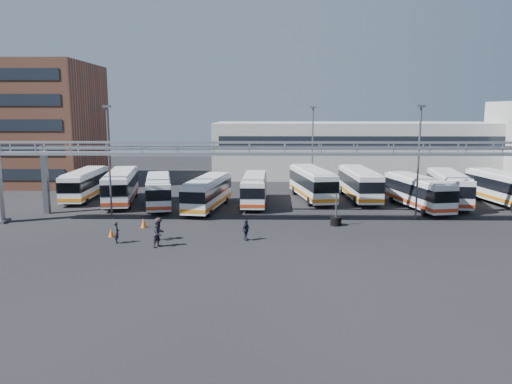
{
  "coord_description": "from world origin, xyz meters",
  "views": [
    {
      "loc": [
        -1.74,
        -37.46,
        9.68
      ],
      "look_at": [
        -2.46,
        6.0,
        2.61
      ],
      "focal_mm": 35.0,
      "sensor_mm": 36.0,
      "label": 1
    }
  ],
  "objects_px": {
    "bus_3": "(208,192)",
    "cone_right": "(144,223)",
    "bus_1": "(121,185)",
    "bus_5": "(312,183)",
    "light_pole_left": "(109,155)",
    "bus_7": "(418,191)",
    "light_pole_back": "(313,145)",
    "bus_8": "(449,187)",
    "light_pole_mid": "(419,156)",
    "bus_6": "(359,183)",
    "cone_left": "(111,233)",
    "bus_2": "(159,190)",
    "pedestrian_a": "(117,232)",
    "tire_stack": "(336,220)",
    "pedestrian_b": "(159,234)",
    "pedestrian_c": "(159,229)",
    "bus_0": "(85,183)",
    "bus_4": "(255,188)",
    "pedestrian_d": "(246,230)",
    "bus_9": "(505,188)"
  },
  "relations": [
    {
      "from": "bus_6",
      "to": "cone_left",
      "type": "bearing_deg",
      "value": -145.29
    },
    {
      "from": "bus_5",
      "to": "tire_stack",
      "type": "relative_size",
      "value": 4.32
    },
    {
      "from": "bus_4",
      "to": "bus_8",
      "type": "bearing_deg",
      "value": 2.1
    },
    {
      "from": "bus_1",
      "to": "tire_stack",
      "type": "xyz_separation_m",
      "value": [
        21.33,
        -10.21,
        -1.43
      ]
    },
    {
      "from": "light_pole_mid",
      "to": "pedestrian_b",
      "type": "xyz_separation_m",
      "value": [
        -21.32,
        -9.69,
        -4.75
      ]
    },
    {
      "from": "tire_stack",
      "to": "bus_0",
      "type": "bearing_deg",
      "value": 154.38
    },
    {
      "from": "bus_2",
      "to": "cone_right",
      "type": "height_order",
      "value": "bus_2"
    },
    {
      "from": "light_pole_mid",
      "to": "bus_4",
      "type": "relative_size",
      "value": 0.99
    },
    {
      "from": "bus_3",
      "to": "pedestrian_b",
      "type": "height_order",
      "value": "bus_3"
    },
    {
      "from": "bus_1",
      "to": "light_pole_back",
      "type": "bearing_deg",
      "value": 10.41
    },
    {
      "from": "bus_3",
      "to": "pedestrian_a",
      "type": "xyz_separation_m",
      "value": [
        -5.3,
        -13.02,
        -0.95
      ]
    },
    {
      "from": "light_pole_left",
      "to": "pedestrian_b",
      "type": "bearing_deg",
      "value": -57.98
    },
    {
      "from": "cone_left",
      "to": "pedestrian_b",
      "type": "bearing_deg",
      "value": -32.95
    },
    {
      "from": "light_pole_mid",
      "to": "light_pole_back",
      "type": "relative_size",
      "value": 1.0
    },
    {
      "from": "pedestrian_c",
      "to": "bus_1",
      "type": "bearing_deg",
      "value": 23.72
    },
    {
      "from": "light_pole_back",
      "to": "bus_9",
      "type": "distance_m",
      "value": 21.14
    },
    {
      "from": "light_pole_left",
      "to": "tire_stack",
      "type": "height_order",
      "value": "light_pole_left"
    },
    {
      "from": "light_pole_back",
      "to": "cone_right",
      "type": "xyz_separation_m",
      "value": [
        -15.87,
        -18.72,
        -5.35
      ]
    },
    {
      "from": "bus_2",
      "to": "bus_4",
      "type": "relative_size",
      "value": 1.02
    },
    {
      "from": "cone_right",
      "to": "bus_8",
      "type": "bearing_deg",
      "value": 20.44
    },
    {
      "from": "bus_3",
      "to": "bus_2",
      "type": "bearing_deg",
      "value": 174.25
    },
    {
      "from": "bus_4",
      "to": "bus_6",
      "type": "distance_m",
      "value": 11.85
    },
    {
      "from": "light_pole_mid",
      "to": "bus_0",
      "type": "xyz_separation_m",
      "value": [
        -33.59,
        9.8,
        -3.95
      ]
    },
    {
      "from": "bus_6",
      "to": "pedestrian_b",
      "type": "distance_m",
      "value": 26.67
    },
    {
      "from": "bus_3",
      "to": "cone_right",
      "type": "height_order",
      "value": "bus_3"
    },
    {
      "from": "bus_8",
      "to": "bus_4",
      "type": "bearing_deg",
      "value": -171.13
    },
    {
      "from": "bus_0",
      "to": "bus_3",
      "type": "bearing_deg",
      "value": -23.91
    },
    {
      "from": "bus_0",
      "to": "pedestrian_b",
      "type": "height_order",
      "value": "bus_0"
    },
    {
      "from": "light_pole_left",
      "to": "bus_7",
      "type": "xyz_separation_m",
      "value": [
        29.62,
        3.92,
        -3.94
      ]
    },
    {
      "from": "bus_3",
      "to": "pedestrian_d",
      "type": "xyz_separation_m",
      "value": [
        4.25,
        -12.05,
        -0.96
      ]
    },
    {
      "from": "bus_0",
      "to": "light_pole_left",
      "type": "bearing_deg",
      "value": -60.2
    },
    {
      "from": "bus_6",
      "to": "pedestrian_a",
      "type": "distance_m",
      "value": 28.41
    },
    {
      "from": "pedestrian_a",
      "to": "tire_stack",
      "type": "relative_size",
      "value": 0.6
    },
    {
      "from": "bus_7",
      "to": "pedestrian_b",
      "type": "relative_size",
      "value": 5.57
    },
    {
      "from": "light_pole_back",
      "to": "bus_5",
      "type": "height_order",
      "value": "light_pole_back"
    },
    {
      "from": "bus_2",
      "to": "light_pole_mid",
      "type": "bearing_deg",
      "value": -24.54
    },
    {
      "from": "light_pole_mid",
      "to": "bus_6",
      "type": "xyz_separation_m",
      "value": [
        -3.27,
        9.93,
        -3.84
      ]
    },
    {
      "from": "bus_1",
      "to": "cone_left",
      "type": "xyz_separation_m",
      "value": [
        3.28,
        -14.42,
        -1.57
      ]
    },
    {
      "from": "bus_3",
      "to": "pedestrian_c",
      "type": "bearing_deg",
      "value": -92.33
    },
    {
      "from": "light_pole_mid",
      "to": "bus_1",
      "type": "bearing_deg",
      "value": 165.38
    },
    {
      "from": "bus_5",
      "to": "pedestrian_a",
      "type": "bearing_deg",
      "value": -140.15
    },
    {
      "from": "bus_1",
      "to": "cone_right",
      "type": "bearing_deg",
      "value": -75.06
    },
    {
      "from": "light_pole_back",
      "to": "bus_8",
      "type": "distance_m",
      "value": 16.06
    },
    {
      "from": "bus_1",
      "to": "bus_5",
      "type": "distance_m",
      "value": 20.58
    },
    {
      "from": "bus_6",
      "to": "light_pole_back",
      "type": "bearing_deg",
      "value": 130.79
    },
    {
      "from": "bus_1",
      "to": "bus_5",
      "type": "xyz_separation_m",
      "value": [
        20.45,
        2.25,
        0.03
      ]
    },
    {
      "from": "light_pole_mid",
      "to": "bus_7",
      "type": "distance_m",
      "value": 6.51
    },
    {
      "from": "light_pole_left",
      "to": "light_pole_back",
      "type": "relative_size",
      "value": 1.0
    },
    {
      "from": "light_pole_left",
      "to": "bus_3",
      "type": "bearing_deg",
      "value": 20.59
    },
    {
      "from": "cone_left",
      "to": "bus_2",
      "type": "bearing_deg",
      "value": 84.8
    }
  ]
}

